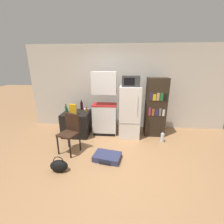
# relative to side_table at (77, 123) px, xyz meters

# --- Properties ---
(ground_plane) EXTENTS (24.00, 24.00, 0.00)m
(ground_plane) POSITION_rel_side_table_xyz_m (1.30, -1.23, -0.35)
(ground_plane) COLOR #A3754C
(wall_back) EXTENTS (6.40, 0.10, 2.66)m
(wall_back) POSITION_rel_side_table_xyz_m (1.50, 0.77, 0.98)
(wall_back) COLOR beige
(wall_back) RESTS_ON ground_plane
(side_table) EXTENTS (0.76, 0.75, 0.70)m
(side_table) POSITION_rel_side_table_xyz_m (0.00, 0.00, 0.00)
(side_table) COLOR black
(side_table) RESTS_ON ground_plane
(kitchen_hutch) EXTENTS (0.71, 0.46, 1.87)m
(kitchen_hutch) POSITION_rel_side_table_xyz_m (0.84, 0.15, 0.51)
(kitchen_hutch) COLOR white
(kitchen_hutch) RESTS_ON ground_plane
(refrigerator) EXTENTS (0.59, 0.66, 1.49)m
(refrigerator) POSITION_rel_side_table_xyz_m (1.58, 0.06, 0.39)
(refrigerator) COLOR white
(refrigerator) RESTS_ON ground_plane
(microwave) EXTENTS (0.48, 0.40, 0.28)m
(microwave) POSITION_rel_side_table_xyz_m (1.58, 0.06, 1.28)
(microwave) COLOR #333333
(microwave) RESTS_ON refrigerator
(bookshelf) EXTENTS (0.57, 0.40, 1.71)m
(bookshelf) POSITION_rel_side_table_xyz_m (2.34, 0.18, 0.50)
(bookshelf) COLOR #2D2319
(bookshelf) RESTS_ON ground_plane
(bottle_ketchup_red) EXTENTS (0.06, 0.06, 0.17)m
(bottle_ketchup_red) POSITION_rel_side_table_xyz_m (-0.26, 0.25, 0.42)
(bottle_ketchup_red) COLOR #AD1914
(bottle_ketchup_red) RESTS_ON side_table
(bottle_green_tall) EXTENTS (0.07, 0.07, 0.27)m
(bottle_green_tall) POSITION_rel_side_table_xyz_m (-0.25, -0.11, 0.47)
(bottle_green_tall) COLOR #1E6028
(bottle_green_tall) RESTS_ON side_table
(bottle_amber_beer) EXTENTS (0.07, 0.07, 0.15)m
(bottle_amber_beer) POSITION_rel_side_table_xyz_m (0.32, 0.03, 0.41)
(bottle_amber_beer) COLOR brown
(bottle_amber_beer) RESTS_ON side_table
(bottle_clear_short) EXTENTS (0.07, 0.07, 0.20)m
(bottle_clear_short) POSITION_rel_side_table_xyz_m (-0.23, 0.10, 0.44)
(bottle_clear_short) COLOR silver
(bottle_clear_short) RESTS_ON side_table
(bottle_wine_dark) EXTENTS (0.09, 0.09, 0.29)m
(bottle_wine_dark) POSITION_rel_side_table_xyz_m (0.09, 0.32, 0.48)
(bottle_wine_dark) COLOR black
(bottle_wine_dark) RESTS_ON side_table
(bottle_milk_white) EXTENTS (0.08, 0.08, 0.20)m
(bottle_milk_white) POSITION_rel_side_table_xyz_m (-0.13, 0.04, 0.44)
(bottle_milk_white) COLOR white
(bottle_milk_white) RESTS_ON side_table
(bowl) EXTENTS (0.15, 0.15, 0.04)m
(bowl) POSITION_rel_side_table_xyz_m (0.24, 0.27, 0.37)
(bowl) COLOR silver
(bowl) RESTS_ON side_table
(cereal_box) EXTENTS (0.19, 0.07, 0.30)m
(cereal_box) POSITION_rel_side_table_xyz_m (-0.01, -0.20, 0.50)
(cereal_box) COLOR gold
(cereal_box) RESTS_ON side_table
(chair) EXTENTS (0.51, 0.51, 0.95)m
(chair) POSITION_rel_side_table_xyz_m (0.15, -0.92, 0.22)
(chair) COLOR black
(chair) RESTS_ON ground_plane
(suitcase_large_flat) EXTENTS (0.66, 0.51, 0.13)m
(suitcase_large_flat) POSITION_rel_side_table_xyz_m (1.07, -1.22, -0.29)
(suitcase_large_flat) COLOR navy
(suitcase_large_flat) RESTS_ON ground_plane
(handbag) EXTENTS (0.36, 0.20, 0.33)m
(handbag) POSITION_rel_side_table_xyz_m (0.15, -1.69, -0.23)
(handbag) COLOR black
(handbag) RESTS_ON ground_plane
(water_bottle_front) EXTENTS (0.10, 0.10, 0.32)m
(water_bottle_front) POSITION_rel_side_table_xyz_m (2.50, -0.29, -0.22)
(water_bottle_front) COLOR silver
(water_bottle_front) RESTS_ON ground_plane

